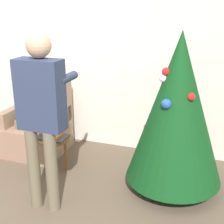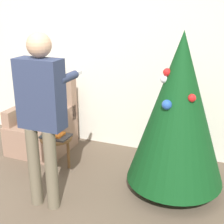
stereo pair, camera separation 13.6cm
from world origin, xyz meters
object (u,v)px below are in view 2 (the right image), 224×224
(christmas_tree, at_px, (179,110))
(side_stool, at_px, (56,142))
(armchair, at_px, (43,127))
(person_standing, at_px, (41,107))
(person_seated, at_px, (40,104))

(christmas_tree, bearing_deg, side_stool, -175.97)
(armchair, bearing_deg, side_stool, -42.49)
(person_standing, bearing_deg, person_seated, 125.74)
(armchair, bearing_deg, person_standing, -55.10)
(armchair, distance_m, person_standing, 1.48)
(christmas_tree, height_order, person_standing, christmas_tree)
(christmas_tree, xyz_separation_m, person_standing, (-1.15, -0.73, 0.11))
(armchair, bearing_deg, christmas_tree, -10.10)
(armchair, xyz_separation_m, person_standing, (0.75, -1.07, 0.71))
(christmas_tree, height_order, armchair, christmas_tree)
(christmas_tree, bearing_deg, person_seated, 170.86)
(person_seated, bearing_deg, person_standing, -54.26)
(side_stool, bearing_deg, christmas_tree, 4.03)
(christmas_tree, height_order, person_seated, christmas_tree)
(armchair, relative_size, person_seated, 0.80)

